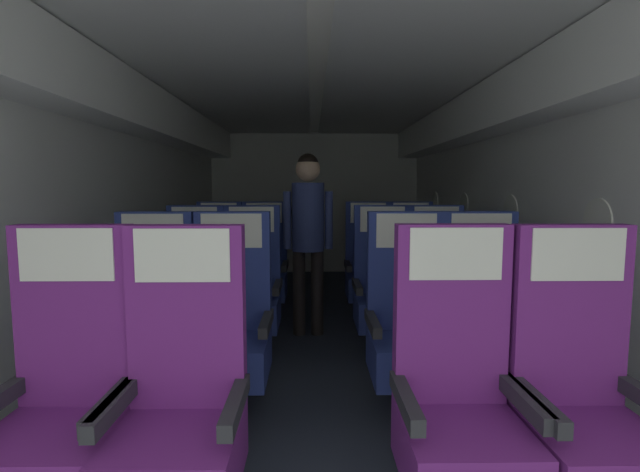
{
  "coord_description": "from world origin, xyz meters",
  "views": [
    {
      "loc": [
        -0.04,
        -0.28,
        1.3
      ],
      "look_at": [
        0.02,
        3.27,
        0.93
      ],
      "focal_mm": 26.17,
      "sensor_mm": 36.0,
      "label": 1
    }
  ],
  "objects": [
    {
      "name": "seat_b_left_aisle",
      "position": [
        -0.51,
        2.35,
        0.48
      ],
      "size": [
        0.47,
        0.48,
        1.16
      ],
      "color": "#38383D",
      "rests_on": "ground"
    },
    {
      "name": "seat_a_right_aisle",
      "position": [
        0.96,
        1.36,
        0.48
      ],
      "size": [
        0.47,
        0.48,
        1.16
      ],
      "color": "#38383D",
      "rests_on": "ground"
    },
    {
      "name": "seat_b_right_aisle",
      "position": [
        0.95,
        2.34,
        0.48
      ],
      "size": [
        0.47,
        0.48,
        1.16
      ],
      "color": "#38383D",
      "rests_on": "ground"
    },
    {
      "name": "ground",
      "position": [
        0.0,
        3.42,
        -0.01
      ],
      "size": [
        3.39,
        7.25,
        0.02
      ],
      "primitive_type": "cube",
      "color": "#2D3342"
    },
    {
      "name": "fuselage_shell",
      "position": [
        0.0,
        3.68,
        1.55
      ],
      "size": [
        3.27,
        6.9,
        2.16
      ],
      "color": "silver",
      "rests_on": "ground"
    },
    {
      "name": "seat_d_left_aisle",
      "position": [
        -0.51,
        4.27,
        0.48
      ],
      "size": [
        0.47,
        0.48,
        1.16
      ],
      "color": "#38383D",
      "rests_on": "ground"
    },
    {
      "name": "flight_attendant",
      "position": [
        -0.07,
        3.75,
        0.98
      ],
      "size": [
        0.43,
        0.28,
        1.59
      ],
      "rotation": [
        0.0,
        0.0,
        0.19
      ],
      "color": "black",
      "rests_on": "ground"
    },
    {
      "name": "seat_d_left_window",
      "position": [
        -0.96,
        4.26,
        0.48
      ],
      "size": [
        0.47,
        0.48,
        1.16
      ],
      "color": "#38383D",
      "rests_on": "ground"
    },
    {
      "name": "seat_c_left_window",
      "position": [
        -0.96,
        3.29,
        0.48
      ],
      "size": [
        0.47,
        0.48,
        1.16
      ],
      "color": "#38383D",
      "rests_on": "ground"
    },
    {
      "name": "seat_d_right_window",
      "position": [
        0.52,
        4.26,
        0.48
      ],
      "size": [
        0.47,
        0.48,
        1.16
      ],
      "color": "#38383D",
      "rests_on": "ground"
    },
    {
      "name": "seat_b_left_window",
      "position": [
        -0.96,
        2.33,
        0.48
      ],
      "size": [
        0.47,
        0.48,
        1.16
      ],
      "color": "#38383D",
      "rests_on": "ground"
    },
    {
      "name": "seat_a_left_aisle",
      "position": [
        -0.52,
        1.36,
        0.48
      ],
      "size": [
        0.47,
        0.48,
        1.16
      ],
      "color": "#38383D",
      "rests_on": "ground"
    },
    {
      "name": "seat_d_right_aisle",
      "position": [
        0.95,
        4.27,
        0.48
      ],
      "size": [
        0.47,
        0.48,
        1.16
      ],
      "color": "#38383D",
      "rests_on": "ground"
    },
    {
      "name": "seat_b_right_window",
      "position": [
        0.51,
        2.34,
        0.48
      ],
      "size": [
        0.47,
        0.48,
        1.16
      ],
      "color": "#38383D",
      "rests_on": "ground"
    },
    {
      "name": "seat_a_right_window",
      "position": [
        0.51,
        1.38,
        0.48
      ],
      "size": [
        0.47,
        0.48,
        1.16
      ],
      "color": "#38383D",
      "rests_on": "ground"
    },
    {
      "name": "seat_c_right_aisle",
      "position": [
        0.95,
        3.31,
        0.48
      ],
      "size": [
        0.47,
        0.48,
        1.16
      ],
      "color": "#38383D",
      "rests_on": "ground"
    },
    {
      "name": "seat_c_right_window",
      "position": [
        0.52,
        3.32,
        0.48
      ],
      "size": [
        0.47,
        0.48,
        1.16
      ],
      "color": "#38383D",
      "rests_on": "ground"
    },
    {
      "name": "seat_c_left_aisle",
      "position": [
        -0.52,
        3.31,
        0.48
      ],
      "size": [
        0.47,
        0.48,
        1.16
      ],
      "color": "#38383D",
      "rests_on": "ground"
    },
    {
      "name": "seat_a_left_window",
      "position": [
        -0.96,
        1.38,
        0.48
      ],
      "size": [
        0.47,
        0.48,
        1.16
      ],
      "color": "#38383D",
      "rests_on": "ground"
    }
  ]
}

